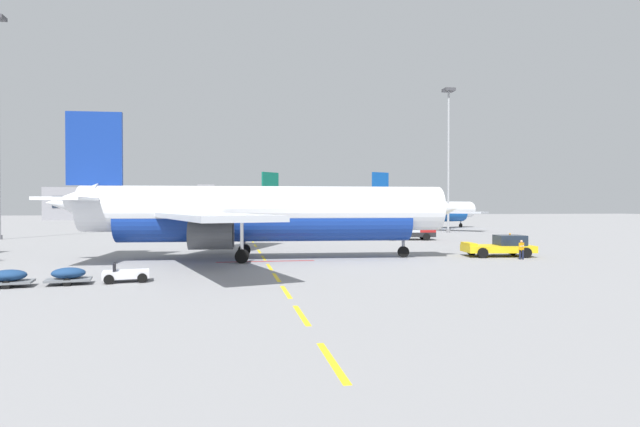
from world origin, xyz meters
name	(u,v)px	position (x,y,z in m)	size (l,w,h in m)	color
ground	(433,242)	(40.00, 40.00, 0.00)	(400.00, 400.00, 0.00)	gray
apron_paint_markings	(256,247)	(18.00, 36.19, 0.00)	(8.00, 94.44, 0.01)	yellow
airliner_foreground	(260,213)	(17.64, 23.78, 3.95)	(34.80, 34.56, 12.20)	white
pushback_tug	(501,246)	(39.02, 22.38, 0.90)	(6.32, 3.81, 2.08)	yellow
airliner_mid_left	(217,214)	(13.23, 59.57, 3.31)	(25.87, 23.86, 10.22)	silver
airliner_far_center	(425,211)	(53.04, 75.27, 3.46)	(29.29, 27.85, 10.68)	white
catering_truck	(406,228)	(38.20, 44.75, 1.65)	(7.30, 3.53, 3.14)	black
baggage_train	(40,276)	(4.50, 11.61, 0.53)	(11.69, 3.26, 1.14)	silver
ground_crew_worker	(521,249)	(39.37, 19.66, 0.92)	(0.62, 0.44, 1.63)	#191E38
apron_light_mast_far	(448,143)	(51.62, 61.18, 15.18)	(1.80, 1.80, 24.34)	slate
terminal_satellite	(173,204)	(-4.31, 164.56, 5.25)	(76.96, 24.56, 12.06)	gray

